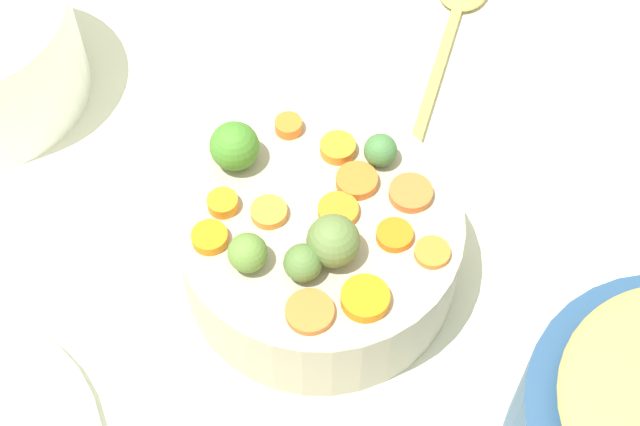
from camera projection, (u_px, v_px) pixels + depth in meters
tabletop at (266, 291)px, 0.88m from camera, size 2.40×2.40×0.02m
serving_bowl_carrots at (320, 246)px, 0.85m from camera, size 0.24×0.24×0.09m
carrot_slice_0 at (338, 148)px, 0.84m from camera, size 0.04×0.04×0.01m
carrot_slice_1 at (289, 126)px, 0.86m from camera, size 0.03×0.03×0.01m
carrot_slice_2 at (268, 212)px, 0.81m from camera, size 0.04×0.04×0.01m
carrot_slice_3 at (338, 210)px, 0.81m from camera, size 0.05×0.05×0.01m
carrot_slice_4 at (310, 312)px, 0.76m from camera, size 0.05×0.05×0.01m
carrot_slice_5 at (411, 193)px, 0.82m from camera, size 0.05×0.05×0.01m
carrot_slice_6 at (223, 203)px, 0.81m from camera, size 0.03×0.03×0.01m
carrot_slice_7 at (357, 181)px, 0.83m from camera, size 0.04×0.04×0.01m
carrot_slice_8 at (365, 298)px, 0.76m from camera, size 0.05×0.05×0.01m
carrot_slice_9 at (432, 252)px, 0.79m from camera, size 0.04×0.04×0.01m
carrot_slice_10 at (210, 238)px, 0.79m from camera, size 0.03×0.03×0.01m
carrot_slice_11 at (394, 235)px, 0.80m from camera, size 0.04×0.04×0.01m
brussels_sprout_0 at (246, 252)px, 0.77m from camera, size 0.03×0.03×0.03m
brussels_sprout_1 at (334, 238)px, 0.77m from camera, size 0.04×0.04×0.04m
brussels_sprout_2 at (380, 150)px, 0.83m from camera, size 0.03×0.03×0.03m
brussels_sprout_3 at (303, 263)px, 0.77m from camera, size 0.03×0.03×0.03m
brussels_sprout_4 at (234, 146)px, 0.83m from camera, size 0.04×0.04×0.04m
wooden_spoon at (455, 15)px, 1.05m from camera, size 0.29×0.06×0.01m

